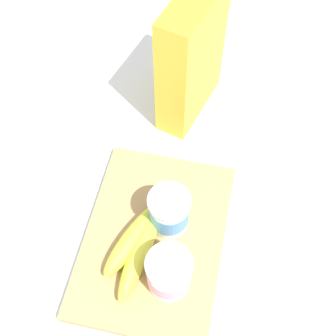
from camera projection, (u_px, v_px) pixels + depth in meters
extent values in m
plane|color=white|center=(155.00, 241.00, 0.78)|extent=(2.40, 2.40, 0.00)
cube|color=tan|center=(155.00, 239.00, 0.77)|extent=(0.33, 0.24, 0.02)
cube|color=yellow|center=(192.00, 59.00, 0.83)|extent=(0.19, 0.11, 0.27)
cylinder|color=white|center=(169.00, 212.00, 0.75)|extent=(0.07, 0.07, 0.08)
cylinder|color=#5193D1|center=(169.00, 212.00, 0.75)|extent=(0.07, 0.07, 0.04)
cylinder|color=silver|center=(169.00, 201.00, 0.71)|extent=(0.07, 0.07, 0.00)
cylinder|color=white|center=(169.00, 273.00, 0.69)|extent=(0.07, 0.07, 0.08)
cylinder|color=pink|center=(169.00, 273.00, 0.69)|extent=(0.07, 0.07, 0.04)
cylinder|color=silver|center=(169.00, 264.00, 0.66)|extent=(0.07, 0.07, 0.00)
ellipsoid|color=yellow|center=(133.00, 239.00, 0.75)|extent=(0.16, 0.09, 0.04)
ellipsoid|color=yellow|center=(140.00, 251.00, 0.73)|extent=(0.18, 0.05, 0.04)
cylinder|color=brown|center=(159.00, 207.00, 0.79)|extent=(0.01, 0.01, 0.02)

